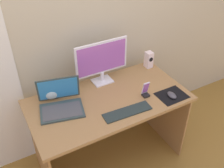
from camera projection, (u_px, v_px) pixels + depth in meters
ground_plane at (109, 157)px, 2.64m from camera, size 8.00×8.00×0.00m
wall_back at (83, 26)px, 2.23m from camera, size 6.00×0.04×2.50m
desk at (109, 113)px, 2.29m from camera, size 1.36×0.71×0.76m
monitor at (102, 60)px, 2.28m from camera, size 0.50×0.14×0.41m
speaker_right at (149, 60)px, 2.57m from camera, size 0.07×0.08×0.17m
laptop at (61, 103)px, 2.08m from camera, size 0.40×0.36×0.24m
fishbowl at (51, 90)px, 2.18m from camera, size 0.16×0.16×0.16m
keyboard_external at (127, 112)px, 2.06m from camera, size 0.41×0.13×0.01m
mousepad at (172, 95)px, 2.24m from camera, size 0.25×0.20×0.00m
mouse at (172, 95)px, 2.21m from camera, size 0.06×0.10×0.04m
phone_in_dock at (146, 91)px, 2.21m from camera, size 0.06×0.06×0.14m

